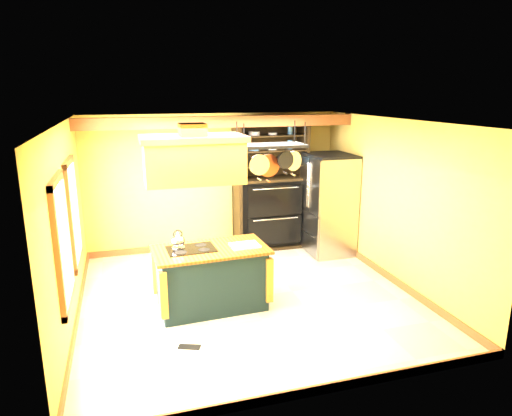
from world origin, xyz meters
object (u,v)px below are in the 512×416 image
hutch (269,201)px  range_hood (193,158)px  refrigerator (328,206)px  kitchen_island (211,277)px  pot_rack (270,153)px

hutch → range_hood: bearing=-128.2°
range_hood → refrigerator: size_ratio=0.73×
kitchen_island → range_hood: bearing=177.3°
kitchen_island → refrigerator: (2.67, 1.72, 0.46)m
kitchen_island → pot_rack: size_ratio=1.59×
range_hood → refrigerator: (2.87, 1.72, -1.31)m
pot_rack → hutch: bearing=72.0°
kitchen_island → pot_rack: bearing=-2.3°
kitchen_island → range_hood: 1.78m
range_hood → refrigerator: range_hood is taller
refrigerator → pot_rack: bearing=-135.8°
pot_rack → refrigerator: 2.79m
refrigerator → hutch: 1.19m
kitchen_island → hutch: size_ratio=0.67×
refrigerator → hutch: bearing=146.3°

